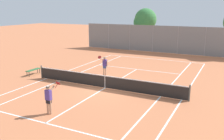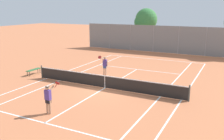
{
  "view_description": "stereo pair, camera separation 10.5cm",
  "coord_description": "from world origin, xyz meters",
  "px_view_note": "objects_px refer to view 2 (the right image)",
  "views": [
    {
      "loc": [
        8.19,
        -15.27,
        5.67
      ],
      "look_at": [
        -0.18,
        1.5,
        1.0
      ],
      "focal_mm": 40.0,
      "sensor_mm": 36.0,
      "label": 1
    },
    {
      "loc": [
        8.28,
        -15.22,
        5.67
      ],
      "look_at": [
        -0.18,
        1.5,
        1.0
      ],
      "focal_mm": 40.0,
      "sensor_mm": 36.0,
      "label": 2
    }
  ],
  "objects_px": {
    "loose_tennis_ball_1": "(102,67)",
    "player_far_left": "(105,65)",
    "player_near_side": "(48,98)",
    "tree_behind_left": "(145,20)",
    "courtside_bench": "(34,70)",
    "tennis_net": "(105,81)"
  },
  "relations": [
    {
      "from": "loose_tennis_ball_1",
      "to": "player_far_left",
      "type": "bearing_deg",
      "value": -54.73
    },
    {
      "from": "loose_tennis_ball_1",
      "to": "player_near_side",
      "type": "bearing_deg",
      "value": -75.93
    },
    {
      "from": "player_near_side",
      "to": "tree_behind_left",
      "type": "xyz_separation_m",
      "value": [
        -3.42,
        25.06,
        3.02
      ]
    },
    {
      "from": "courtside_bench",
      "to": "tree_behind_left",
      "type": "xyz_separation_m",
      "value": [
        3.36,
        19.16,
        3.54
      ]
    },
    {
      "from": "courtside_bench",
      "to": "player_far_left",
      "type": "bearing_deg",
      "value": 25.01
    },
    {
      "from": "tennis_net",
      "to": "loose_tennis_ball_1",
      "type": "distance_m",
      "value": 6.35
    },
    {
      "from": "player_far_left",
      "to": "courtside_bench",
      "type": "bearing_deg",
      "value": -154.99
    },
    {
      "from": "player_near_side",
      "to": "player_far_left",
      "type": "height_order",
      "value": "same"
    },
    {
      "from": "player_near_side",
      "to": "courtside_bench",
      "type": "bearing_deg",
      "value": 138.95
    },
    {
      "from": "player_near_side",
      "to": "loose_tennis_ball_1",
      "type": "height_order",
      "value": "player_near_side"
    },
    {
      "from": "tree_behind_left",
      "to": "loose_tennis_ball_1",
      "type": "bearing_deg",
      "value": -87.13
    },
    {
      "from": "player_near_side",
      "to": "courtside_bench",
      "type": "xyz_separation_m",
      "value": [
        -6.78,
        5.9,
        -0.52
      ]
    },
    {
      "from": "tennis_net",
      "to": "tree_behind_left",
      "type": "bearing_deg",
      "value": 101.53
    },
    {
      "from": "player_near_side",
      "to": "player_far_left",
      "type": "relative_size",
      "value": 1.0
    },
    {
      "from": "courtside_bench",
      "to": "tree_behind_left",
      "type": "height_order",
      "value": "tree_behind_left"
    },
    {
      "from": "tennis_net",
      "to": "tree_behind_left",
      "type": "xyz_separation_m",
      "value": [
        -4.02,
        19.69,
        3.44
      ]
    },
    {
      "from": "tree_behind_left",
      "to": "player_near_side",
      "type": "bearing_deg",
      "value": -82.23
    },
    {
      "from": "tennis_net",
      "to": "courtside_bench",
      "type": "xyz_separation_m",
      "value": [
        -7.38,
        0.53,
        -0.1
      ]
    },
    {
      "from": "player_far_left",
      "to": "tennis_net",
      "type": "bearing_deg",
      "value": -61.55
    },
    {
      "from": "tennis_net",
      "to": "player_far_left",
      "type": "xyz_separation_m",
      "value": [
        -1.72,
        3.17,
        0.42
      ]
    },
    {
      "from": "loose_tennis_ball_1",
      "to": "courtside_bench",
      "type": "distance_m",
      "value": 6.37
    },
    {
      "from": "player_far_left",
      "to": "loose_tennis_ball_1",
      "type": "height_order",
      "value": "player_far_left"
    }
  ]
}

